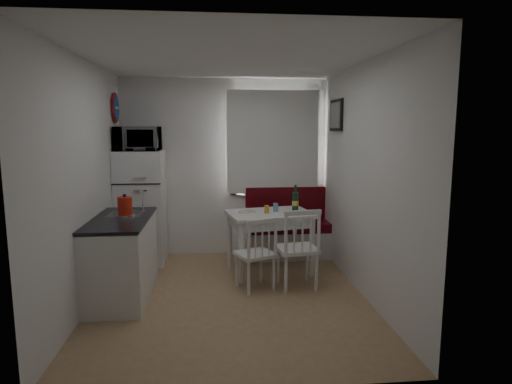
{
  "coord_description": "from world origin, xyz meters",
  "views": [
    {
      "loc": [
        -0.16,
        -4.58,
        1.88
      ],
      "look_at": [
        0.34,
        0.5,
        1.12
      ],
      "focal_mm": 30.0,
      "sensor_mm": 36.0,
      "label": 1
    }
  ],
  "objects_px": {
    "kitchen_counter": "(122,257)",
    "chair_right": "(299,240)",
    "bench": "(292,233)",
    "dining_table": "(270,219)",
    "chair_left": "(256,246)",
    "wine_bottle": "(295,198)",
    "fridge": "(141,207)",
    "microwave": "(138,139)",
    "kettle": "(125,206)"
  },
  "relations": [
    {
      "from": "bench",
      "to": "fridge",
      "type": "distance_m",
      "value": 2.2
    },
    {
      "from": "bench",
      "to": "dining_table",
      "type": "distance_m",
      "value": 0.9
    },
    {
      "from": "chair_right",
      "to": "fridge",
      "type": "bearing_deg",
      "value": 141.56
    },
    {
      "from": "chair_right",
      "to": "kitchen_counter",
      "type": "bearing_deg",
      "value": 173.59
    },
    {
      "from": "chair_right",
      "to": "microwave",
      "type": "distance_m",
      "value": 2.59
    },
    {
      "from": "dining_table",
      "to": "kettle",
      "type": "height_order",
      "value": "kettle"
    },
    {
      "from": "chair_left",
      "to": "fridge",
      "type": "relative_size",
      "value": 0.33
    },
    {
      "from": "chair_left",
      "to": "fridge",
      "type": "bearing_deg",
      "value": 117.2
    },
    {
      "from": "bench",
      "to": "kettle",
      "type": "height_order",
      "value": "kettle"
    },
    {
      "from": "bench",
      "to": "wine_bottle",
      "type": "height_order",
      "value": "wine_bottle"
    },
    {
      "from": "kitchen_counter",
      "to": "fridge",
      "type": "xyz_separation_m",
      "value": [
        0.02,
        1.24,
        0.33
      ]
    },
    {
      "from": "wine_bottle",
      "to": "dining_table",
      "type": "bearing_deg",
      "value": -164.05
    },
    {
      "from": "kitchen_counter",
      "to": "microwave",
      "type": "height_order",
      "value": "microwave"
    },
    {
      "from": "microwave",
      "to": "kettle",
      "type": "distance_m",
      "value": 1.36
    },
    {
      "from": "dining_table",
      "to": "kitchen_counter",
      "type": "bearing_deg",
      "value": -170.04
    },
    {
      "from": "bench",
      "to": "kitchen_counter",
      "type": "bearing_deg",
      "value": -148.01
    },
    {
      "from": "chair_left",
      "to": "bench",
      "type": "bearing_deg",
      "value": 40.89
    },
    {
      "from": "kitchen_counter",
      "to": "chair_right",
      "type": "relative_size",
      "value": 2.54
    },
    {
      "from": "kitchen_counter",
      "to": "kettle",
      "type": "bearing_deg",
      "value": 33.33
    },
    {
      "from": "bench",
      "to": "fridge",
      "type": "bearing_deg",
      "value": -177.0
    },
    {
      "from": "microwave",
      "to": "fridge",
      "type": "bearing_deg",
      "value": 90.0
    },
    {
      "from": "bench",
      "to": "dining_table",
      "type": "relative_size",
      "value": 1.19
    },
    {
      "from": "bench",
      "to": "dining_table",
      "type": "xyz_separation_m",
      "value": [
        -0.42,
        -0.7,
        0.37
      ]
    },
    {
      "from": "kitchen_counter",
      "to": "dining_table",
      "type": "bearing_deg",
      "value": 20.64
    },
    {
      "from": "chair_left",
      "to": "chair_right",
      "type": "height_order",
      "value": "chair_right"
    },
    {
      "from": "chair_left",
      "to": "dining_table",
      "type": "bearing_deg",
      "value": 46.42
    },
    {
      "from": "dining_table",
      "to": "chair_right",
      "type": "distance_m",
      "value": 0.72
    },
    {
      "from": "chair_left",
      "to": "microwave",
      "type": "xyz_separation_m",
      "value": [
        -1.48,
        1.19,
        1.2
      ]
    },
    {
      "from": "dining_table",
      "to": "chair_left",
      "type": "height_order",
      "value": "chair_left"
    },
    {
      "from": "kettle",
      "to": "bench",
      "type": "bearing_deg",
      "value": 31.96
    },
    {
      "from": "kitchen_counter",
      "to": "chair_left",
      "type": "xyz_separation_m",
      "value": [
        1.5,
        0.0,
        0.08
      ]
    },
    {
      "from": "fridge",
      "to": "kettle",
      "type": "relative_size",
      "value": 6.23
    },
    {
      "from": "kitchen_counter",
      "to": "dining_table",
      "type": "distance_m",
      "value": 1.89
    },
    {
      "from": "kitchen_counter",
      "to": "wine_bottle",
      "type": "relative_size",
      "value": 3.88
    },
    {
      "from": "kitchen_counter",
      "to": "microwave",
      "type": "bearing_deg",
      "value": 89.06
    },
    {
      "from": "microwave",
      "to": "kettle",
      "type": "relative_size",
      "value": 2.33
    },
    {
      "from": "kitchen_counter",
      "to": "wine_bottle",
      "type": "bearing_deg",
      "value": 19.87
    },
    {
      "from": "microwave",
      "to": "chair_left",
      "type": "bearing_deg",
      "value": -38.83
    },
    {
      "from": "bench",
      "to": "chair_right",
      "type": "height_order",
      "value": "bench"
    },
    {
      "from": "chair_left",
      "to": "chair_right",
      "type": "distance_m",
      "value": 0.5
    },
    {
      "from": "dining_table",
      "to": "chair_right",
      "type": "xyz_separation_m",
      "value": [
        0.25,
        -0.67,
        -0.11
      ]
    },
    {
      "from": "kitchen_counter",
      "to": "fridge",
      "type": "relative_size",
      "value": 0.84
    },
    {
      "from": "fridge",
      "to": "wine_bottle",
      "type": "height_order",
      "value": "fridge"
    },
    {
      "from": "chair_right",
      "to": "wine_bottle",
      "type": "bearing_deg",
      "value": 76.46
    },
    {
      "from": "bench",
      "to": "dining_table",
      "type": "height_order",
      "value": "bench"
    },
    {
      "from": "bench",
      "to": "dining_table",
      "type": "bearing_deg",
      "value": -121.08
    },
    {
      "from": "bench",
      "to": "chair_right",
      "type": "bearing_deg",
      "value": -97.1
    },
    {
      "from": "bench",
      "to": "chair_right",
      "type": "distance_m",
      "value": 1.4
    },
    {
      "from": "chair_left",
      "to": "wine_bottle",
      "type": "relative_size",
      "value": 1.55
    },
    {
      "from": "kitchen_counter",
      "to": "chair_right",
      "type": "distance_m",
      "value": 2.01
    }
  ]
}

